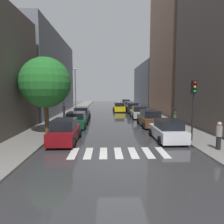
{
  "coord_description": "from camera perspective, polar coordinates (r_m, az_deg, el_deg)",
  "views": [
    {
      "loc": [
        -0.75,
        -9.74,
        3.74
      ],
      "look_at": [
        0.11,
        17.47,
        0.8
      ],
      "focal_mm": 31.74,
      "sensor_mm": 36.0,
      "label": 1
    }
  ],
  "objects": [
    {
      "name": "ground_plane",
      "position": [
        33.96,
        -0.53,
        -0.2
      ],
      "size": [
        28.0,
        72.0,
        0.04
      ],
      "primitive_type": "cube",
      "color": "#323235"
    },
    {
      "name": "sidewalk_left",
      "position": [
        34.42,
        -11.41,
        -0.08
      ],
      "size": [
        3.0,
        72.0,
        0.15
      ],
      "primitive_type": "cube",
      "color": "gray",
      "rests_on": "ground"
    },
    {
      "name": "sidewalk_right",
      "position": [
        34.7,
        10.27,
        -0.0
      ],
      "size": [
        3.0,
        72.0,
        0.15
      ],
      "primitive_type": "cube",
      "color": "gray",
      "rests_on": "ground"
    },
    {
      "name": "crosswalk_stripes",
      "position": [
        12.21,
        1.84,
        -11.67
      ],
      "size": [
        5.85,
        2.2,
        0.01
      ],
      "color": "silver",
      "rests_on": "ground"
    },
    {
      "name": "building_left_mid",
      "position": [
        35.08,
        -19.08,
        9.95
      ],
      "size": [
        6.0,
        21.98,
        12.53
      ],
      "primitive_type": "cube",
      "color": "slate",
      "rests_on": "ground"
    },
    {
      "name": "building_right_mid",
      "position": [
        35.97,
        18.27,
        18.34
      ],
      "size": [
        6.0,
        13.91,
        23.03
      ],
      "primitive_type": "cube",
      "color": "#8C6B56",
      "rests_on": "ground"
    },
    {
      "name": "building_right_far",
      "position": [
        52.28,
        11.29,
        7.61
      ],
      "size": [
        6.0,
        20.39,
        10.34
      ],
      "primitive_type": "cube",
      "color": "slate",
      "rests_on": "ground"
    },
    {
      "name": "parked_car_left_nearest",
      "position": [
        14.8,
        -13.43,
        -5.49
      ],
      "size": [
        1.97,
        4.29,
        1.72
      ],
      "rotation": [
        0.0,
        0.0,
        1.57
      ],
      "color": "maroon",
      "rests_on": "ground"
    },
    {
      "name": "parked_car_left_second",
      "position": [
        20.69,
        -10.18,
        -2.29
      ],
      "size": [
        2.19,
        4.45,
        1.56
      ],
      "rotation": [
        0.0,
        0.0,
        1.59
      ],
      "color": "#0C4C2D",
      "rests_on": "ground"
    },
    {
      "name": "parked_car_left_third",
      "position": [
        25.97,
        -8.7,
        -0.48
      ],
      "size": [
        2.18,
        4.73,
        1.65
      ],
      "rotation": [
        0.0,
        0.0,
        1.59
      ],
      "color": "black",
      "rests_on": "ground"
    },
    {
      "name": "parked_car_right_nearest",
      "position": [
        15.54,
        15.69,
        -5.18
      ],
      "size": [
        2.08,
        4.2,
        1.59
      ],
      "rotation": [
        0.0,
        0.0,
        1.58
      ],
      "color": "silver",
      "rests_on": "ground"
    },
    {
      "name": "parked_car_right_second",
      "position": [
        21.28,
        10.8,
        -1.9
      ],
      "size": [
        2.14,
        4.68,
        1.72
      ],
      "rotation": [
        0.0,
        0.0,
        1.58
      ],
      "color": "brown",
      "rests_on": "ground"
    },
    {
      "name": "parked_car_right_third",
      "position": [
        27.68,
        7.7,
        -0.1
      ],
      "size": [
        2.22,
        4.62,
        1.59
      ],
      "rotation": [
        0.0,
        0.0,
        1.55
      ],
      "color": "#B2B7BF",
      "rests_on": "ground"
    },
    {
      "name": "parked_car_right_fourth",
      "position": [
        33.73,
        5.9,
        1.13
      ],
      "size": [
        2.19,
        4.1,
        1.72
      ],
      "rotation": [
        0.0,
        0.0,
        1.59
      ],
      "color": "black",
      "rests_on": "ground"
    },
    {
      "name": "parked_car_right_fifth",
      "position": [
        40.39,
        4.82,
        1.9
      ],
      "size": [
        2.07,
        4.45,
        1.6
      ],
      "rotation": [
        0.0,
        0.0,
        1.55
      ],
      "color": "#474C51",
      "rests_on": "ground"
    },
    {
      "name": "parked_car_right_sixth",
      "position": [
        47.0,
        3.93,
        2.56
      ],
      "size": [
        2.15,
        4.61,
        1.71
      ],
      "rotation": [
        0.0,
        0.0,
        1.59
      ],
      "color": "brown",
      "rests_on": "ground"
    },
    {
      "name": "taxi_midroad",
      "position": [
        35.77,
        2.02,
        1.38
      ],
      "size": [
        2.15,
        4.71,
        1.81
      ],
      "rotation": [
        0.0,
        0.0,
        1.59
      ],
      "color": "yellow",
      "rests_on": "ground"
    },
    {
      "name": "pedestrian_foreground",
      "position": [
        13.79,
        28.43,
        -5.86
      ],
      "size": [
        0.36,
        0.36,
        1.72
      ],
      "rotation": [
        0.0,
        0.0,
        5.19
      ],
      "color": "black",
      "rests_on": "sidewalk_right"
    },
    {
      "name": "pedestrian_near_tree",
      "position": [
        27.7,
        -13.7,
        1.64
      ],
      "size": [
        1.02,
        1.02,
        2.05
      ],
      "rotation": [
        0.0,
        0.0,
        1.82
      ],
      "color": "black",
      "rests_on": "sidewalk_left"
    },
    {
      "name": "pedestrian_by_kerb",
      "position": [
        19.6,
        17.59,
        -0.48
      ],
      "size": [
        1.01,
        1.01,
        1.95
      ],
      "rotation": [
        0.0,
        0.0,
        3.11
      ],
      "color": "#38513D",
      "rests_on": "sidewalk_right"
    },
    {
      "name": "street_tree_left",
      "position": [
        17.69,
        -18.62,
        8.0
      ],
      "size": [
        4.24,
        4.24,
        6.39
      ],
      "color": "#513823",
      "rests_on": "sidewalk_left"
    },
    {
      "name": "traffic_light_right_corner",
      "position": [
        15.13,
        22.44,
        3.96
      ],
      "size": [
        0.3,
        0.42,
        4.3
      ],
      "color": "black",
      "rests_on": "sidewalk_right"
    },
    {
      "name": "lamp_post_left",
      "position": [
        31.96,
        -10.52,
        6.91
      ],
      "size": [
        0.6,
        0.28,
        7.07
      ],
      "color": "#595B60",
      "rests_on": "sidewalk_left"
    }
  ]
}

